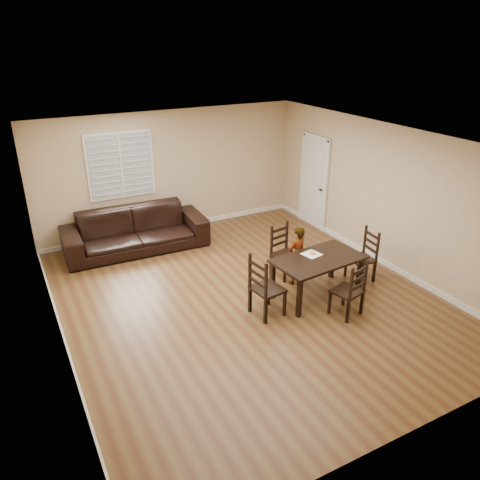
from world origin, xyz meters
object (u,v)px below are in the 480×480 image
Objects in this scene: chair_left at (261,290)px; sofa at (135,230)px; chair_far at (353,293)px; dining_table at (318,263)px; chair_near at (281,252)px; donut at (313,253)px; chair_right at (366,257)px; child at (297,255)px.

sofa is (-1.03, 3.42, -0.06)m from chair_left.
dining_table is at bearing -97.89° from chair_far.
chair_left is at bearing -145.97° from chair_near.
donut is (0.00, 0.17, 0.11)m from dining_table.
chair_right is (1.27, -0.89, -0.01)m from chair_near.
donut is at bearing -99.24° from chair_far.
chair_right is at bearing -92.20° from chair_left.
sofa is at bearing 125.18° from donut.
child reaches higher than chair_right.
donut reaches higher than dining_table.
chair_near reaches higher than chair_far.
dining_table is at bearing -91.52° from chair_left.
chair_near is 1.80m from chair_far.
chair_far is at bearing -125.76° from chair_left.
dining_table is at bearing -95.35° from chair_near.
chair_far is 8.61× the size of donut.
dining_table is 3.98m from sofa.
sofa is (-2.15, 2.75, -0.12)m from child.
chair_left is at bearing -166.27° from donut.
chair_near reaches higher than sofa.
chair_left is at bearing 18.90° from child.
chair_near is 0.34× the size of sofa.
chair_far is 1.03m from donut.
chair_left is at bearing -43.28° from chair_far.
chair_far is (0.10, -0.81, -0.19)m from dining_table.
chair_near is 1.02× the size of chair_right.
donut is (0.06, -0.38, 0.20)m from child.
dining_table is 1.19m from chair_right.
chair_right is at bearing -1.19° from dining_table.
child reaches higher than donut.
chair_left is 2.35m from chair_right.
child is at bearing -94.38° from chair_near.
chair_far is 1.40m from chair_right.
chair_far is 1.38m from child.
chair_near is 0.86m from donut.
sofa is at bearing 120.56° from chair_near.
chair_far reaches higher than donut.
chair_right is (1.07, 0.90, 0.00)m from chair_far.
chair_left reaches higher than chair_right.
chair_right is at bearing -41.70° from sofa.
child is 9.60× the size of donut.
chair_near is at bearing 97.64° from donut.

